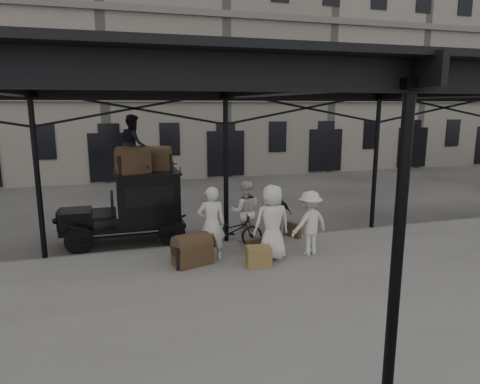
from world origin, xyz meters
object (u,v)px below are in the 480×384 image
object	(u,v)px
steamer_trunk_roof_near	(133,162)
porter_left	(212,224)
steamer_trunk_platform	(192,251)
porter_official	(276,214)
bicycle	(231,231)
taxi	(137,203)

from	to	relation	value
steamer_trunk_roof_near	porter_left	bearing A→B (deg)	-73.85
steamer_trunk_roof_near	steamer_trunk_platform	xyz separation A→B (m)	(1.23, -2.54, -2.02)
steamer_trunk_roof_near	porter_official	bearing A→B (deg)	-36.25
porter_official	steamer_trunk_platform	bearing A→B (deg)	43.03
porter_left	porter_official	world-z (taller)	porter_left
porter_left	bicycle	xyz separation A→B (m)	(0.76, 0.85, -0.51)
taxi	porter_left	xyz separation A→B (m)	(1.70, -2.61, -0.07)
porter_official	taxi	bearing A→B (deg)	-2.47
taxi	bicycle	bearing A→B (deg)	-35.58
bicycle	steamer_trunk_roof_near	distance (m)	3.51
porter_official	bicycle	world-z (taller)	porter_official
taxi	porter_official	size ratio (longest dim) A/B	2.36
bicycle	steamer_trunk_platform	distance (m)	1.67
porter_official	steamer_trunk_platform	distance (m)	3.20
taxi	steamer_trunk_platform	world-z (taller)	taxi
steamer_trunk_roof_near	taxi	bearing A→B (deg)	51.12
bicycle	taxi	bearing A→B (deg)	63.29
taxi	bicycle	distance (m)	3.08
steamer_trunk_platform	steamer_trunk_roof_near	bearing A→B (deg)	98.12
porter_official	steamer_trunk_roof_near	size ratio (longest dim) A/B	1.70
porter_left	steamer_trunk_platform	distance (m)	0.86
porter_official	steamer_trunk_roof_near	distance (m)	4.51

